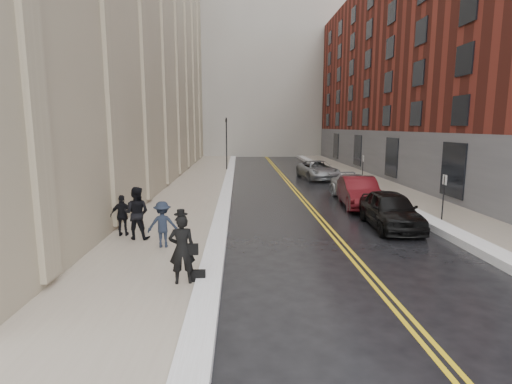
{
  "coord_description": "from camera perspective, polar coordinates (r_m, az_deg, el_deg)",
  "views": [
    {
      "loc": [
        -1.33,
        -9.43,
        4.39
      ],
      "look_at": [
        -0.64,
        7.39,
        1.6
      ],
      "focal_mm": 28.0,
      "sensor_mm": 36.0,
      "label": 1
    }
  ],
  "objects": [
    {
      "name": "snow_ridge_left",
      "position": [
        25.8,
        -4.26,
        -0.12
      ],
      "size": [
        0.7,
        60.8,
        0.26
      ],
      "primitive_type": "cube",
      "color": "white",
      "rests_on": "ground"
    },
    {
      "name": "parking_sign_near",
      "position": [
        19.96,
        25.22,
        -0.24
      ],
      "size": [
        0.06,
        0.35,
        2.23
      ],
      "color": "black",
      "rests_on": "ground"
    },
    {
      "name": "building_right",
      "position": [
        37.78,
        28.66,
        15.3
      ],
      "size": [
        14.0,
        50.0,
        18.0
      ],
      "primitive_type": "cube",
      "color": "maroon",
      "rests_on": "ground"
    },
    {
      "name": "pedestrian_b",
      "position": [
        14.46,
        -13.18,
        -4.52
      ],
      "size": [
        1.12,
        0.72,
        1.64
      ],
      "primitive_type": "imported",
      "rotation": [
        0.0,
        0.0,
        3.25
      ],
      "color": "black",
      "rests_on": "sidewalk_left"
    },
    {
      "name": "lane_stripe_b",
      "position": [
        26.11,
        6.37,
        -0.32
      ],
      "size": [
        0.12,
        64.0,
        0.01
      ],
      "primitive_type": "cube",
      "color": "gold",
      "rests_on": "ground"
    },
    {
      "name": "parking_sign_far",
      "position": [
        30.99,
        15.0,
        3.47
      ],
      "size": [
        0.06,
        0.35,
        2.23
      ],
      "color": "black",
      "rests_on": "ground"
    },
    {
      "name": "tower_far_right",
      "position": [
        78.96,
        9.61,
        22.17
      ],
      "size": [
        22.0,
        18.0,
        44.0
      ],
      "primitive_type": "cube",
      "color": "slate",
      "rests_on": "ground"
    },
    {
      "name": "pedestrian_a",
      "position": [
        15.73,
        -16.7,
        -2.89
      ],
      "size": [
        1.06,
        0.88,
        2.0
      ],
      "primitive_type": "imported",
      "rotation": [
        0.0,
        0.0,
        3.01
      ],
      "color": "black",
      "rests_on": "sidewalk_left"
    },
    {
      "name": "car_silver_far",
      "position": [
        33.8,
        8.8,
        3.13
      ],
      "size": [
        3.16,
        5.74,
        1.52
      ],
      "primitive_type": "imported",
      "rotation": [
        0.0,
        0.0,
        0.12
      ],
      "color": "gray",
      "rests_on": "ground"
    },
    {
      "name": "ground",
      "position": [
        10.49,
        5.34,
        -15.38
      ],
      "size": [
        160.0,
        160.0,
        0.0
      ],
      "primitive_type": "plane",
      "color": "black",
      "rests_on": "ground"
    },
    {
      "name": "pedestrian_main",
      "position": [
        11.05,
        -10.54,
        -8.02
      ],
      "size": [
        0.75,
        0.55,
        1.92
      ],
      "primitive_type": "imported",
      "rotation": [
        0.0,
        0.0,
        3.27
      ],
      "color": "black",
      "rests_on": "sidewalk_left"
    },
    {
      "name": "pedestrian_c",
      "position": [
        16.37,
        -18.5,
        -3.2
      ],
      "size": [
        0.96,
        0.43,
        1.61
      ],
      "primitive_type": "imported",
      "rotation": [
        0.0,
        0.0,
        3.18
      ],
      "color": "black",
      "rests_on": "sidewalk_left"
    },
    {
      "name": "car_maroon",
      "position": [
        22.56,
        14.5,
        -0.0
      ],
      "size": [
        2.2,
        5.12,
        1.64
      ],
      "primitive_type": "imported",
      "rotation": [
        0.0,
        0.0,
        -0.1
      ],
      "color": "#480D11",
      "rests_on": "ground"
    },
    {
      "name": "sidewalk_right",
      "position": [
        27.79,
        19.49,
        -0.07
      ],
      "size": [
        3.0,
        64.0,
        0.15
      ],
      "primitive_type": "cube",
      "color": "gray",
      "rests_on": "ground"
    },
    {
      "name": "sidewalk_left",
      "position": [
        25.99,
        -9.33,
        -0.28
      ],
      "size": [
        4.0,
        64.0,
        0.15
      ],
      "primitive_type": "cube",
      "color": "gray",
      "rests_on": "ground"
    },
    {
      "name": "snow_ridge_right",
      "position": [
        27.14,
        15.88,
        0.06
      ],
      "size": [
        0.85,
        60.8,
        0.3
      ],
      "primitive_type": "cube",
      "color": "white",
      "rests_on": "ground"
    },
    {
      "name": "lane_stripe_a",
      "position": [
        26.07,
        5.85,
        -0.33
      ],
      "size": [
        0.12,
        64.0,
        0.01
      ],
      "primitive_type": "cube",
      "color": "gold",
      "rests_on": "ground"
    },
    {
      "name": "car_black",
      "position": [
        18.26,
        18.66,
        -2.42
      ],
      "size": [
        2.14,
        4.81,
        1.61
      ],
      "primitive_type": "imported",
      "rotation": [
        0.0,
        0.0,
        -0.05
      ],
      "color": "black",
      "rests_on": "ground"
    },
    {
      "name": "traffic_signal",
      "position": [
        39.47,
        -4.24,
        7.49
      ],
      "size": [
        0.18,
        0.15,
        5.2
      ],
      "color": "black",
      "rests_on": "ground"
    },
    {
      "name": "car_silver_near",
      "position": [
        24.66,
        14.09,
        0.6
      ],
      "size": [
        2.62,
        5.26,
        1.47
      ],
      "primitive_type": "imported",
      "rotation": [
        0.0,
        0.0,
        0.12
      ],
      "color": "#AFB3B8",
      "rests_on": "ground"
    }
  ]
}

